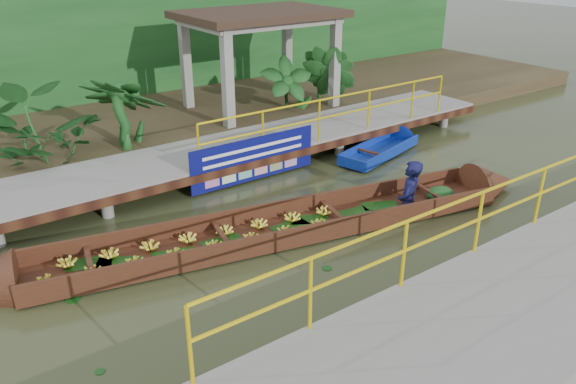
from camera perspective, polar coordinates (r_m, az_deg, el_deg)
ground at (r=10.76m, az=2.35°, el=-3.57°), size 80.00×80.00×0.00m
land_strip at (r=16.79m, az=-13.65°, el=7.03°), size 30.00×8.00×0.45m
far_dock at (r=13.20m, az=-6.72°, el=4.00°), size 16.00×2.06×1.66m
near_dock at (r=8.98m, az=24.73°, el=-10.04°), size 18.00×2.40×1.73m
pavilion at (r=16.53m, az=-2.87°, el=16.64°), size 4.40×3.00×3.00m
foliage_backdrop at (r=18.68m, az=-17.29°, el=13.98°), size 30.00×0.80×4.00m
vendor_boat at (r=10.46m, az=0.76°, el=-2.86°), size 11.14×3.38×2.36m
moored_blue_boat at (r=14.99m, az=10.65°, el=4.84°), size 3.11×1.54×0.72m
blue_banner at (r=12.55m, az=-3.45°, el=3.40°), size 3.17×0.04×0.99m
tropical_plants at (r=13.97m, az=-17.08°, el=7.15°), size 14.13×1.13×1.41m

